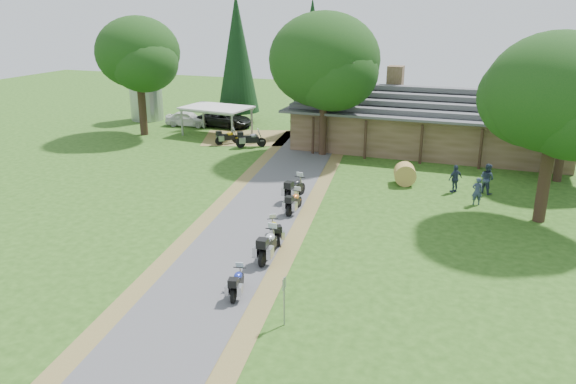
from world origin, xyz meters
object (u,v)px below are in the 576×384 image
(lodge, at_px, (430,118))
(motorcycle_row_a, at_px, (237,281))
(carport, at_px, (217,121))
(motorcycle_row_e, at_px, (295,187))
(silo, at_px, (145,87))
(motorcycle_carport_a, at_px, (228,136))
(motorcycle_carport_b, at_px, (251,138))
(motorcycle_row_b, at_px, (268,244))
(hay_bale, at_px, (405,174))
(car_dark_suv, at_px, (225,115))
(car_white_sedan, at_px, (188,117))
(motorcycle_row_d, at_px, (294,201))
(motorcycle_row_c, at_px, (275,229))

(lodge, height_order, motorcycle_row_a, lodge)
(carport, height_order, motorcycle_row_e, carport)
(silo, distance_m, carport, 10.44)
(carport, xyz_separation_m, motorcycle_row_a, (13.62, -25.17, -0.65))
(motorcycle_carport_a, relative_size, motorcycle_carport_b, 0.88)
(motorcycle_row_b, bearing_deg, hay_bale, -21.00)
(lodge, distance_m, motorcycle_carport_b, 13.99)
(motorcycle_row_b, bearing_deg, car_dark_suv, 25.85)
(car_white_sedan, height_order, car_dark_suv, car_dark_suv)
(motorcycle_row_d, bearing_deg, car_dark_suv, 36.70)
(silo, relative_size, motorcycle_row_d, 3.39)
(carport, bearing_deg, silo, 165.11)
(motorcycle_row_d, xyz_separation_m, motorcycle_row_e, (-0.66, 2.05, 0.09))
(lodge, bearing_deg, silo, 174.41)
(lodge, xyz_separation_m, motorcycle_row_c, (-4.71, -20.84, -1.87))
(silo, bearing_deg, motorcycle_row_d, -41.30)
(car_white_sedan, relative_size, motorcycle_row_a, 3.16)
(motorcycle_row_a, bearing_deg, carport, 16.28)
(carport, relative_size, car_white_sedan, 1.07)
(motorcycle_row_c, relative_size, motorcycle_carport_b, 0.80)
(silo, bearing_deg, hay_bale, -24.64)
(carport, relative_size, motorcycle_row_a, 3.39)
(carport, bearing_deg, car_white_sedan, 157.65)
(motorcycle_row_a, xyz_separation_m, motorcycle_carport_b, (-9.06, 22.03, 0.16))
(motorcycle_row_d, height_order, hay_bale, hay_bale)
(motorcycle_row_d, bearing_deg, carport, 40.04)
(motorcycle_carport_a, xyz_separation_m, hay_bale, (15.17, -5.88, 0.03))
(silo, height_order, motorcycle_row_c, silo)
(motorcycle_row_b, xyz_separation_m, hay_bale, (3.96, 13.06, -0.06))
(motorcycle_carport_b, bearing_deg, lodge, -13.78)
(motorcycle_row_c, height_order, motorcycle_carport_a, motorcycle_carport_a)
(motorcycle_row_d, relative_size, hay_bale, 1.39)
(car_white_sedan, distance_m, motorcycle_row_a, 32.80)
(motorcycle_row_b, relative_size, motorcycle_row_e, 1.01)
(car_white_sedan, bearing_deg, motorcycle_carport_b, -128.30)
(motorcycle_carport_b, distance_m, hay_bale, 14.07)
(lodge, xyz_separation_m, motorcycle_carport_a, (-15.45, -3.85, -1.81))
(carport, relative_size, motorcycle_row_e, 2.67)
(car_dark_suv, height_order, motorcycle_row_a, car_dark_suv)
(car_dark_suv, relative_size, motorcycle_carport_b, 2.64)
(lodge, xyz_separation_m, car_dark_suv, (-18.63, 2.15, -1.38))
(motorcycle_carport_b, bearing_deg, motorcycle_row_e, -86.34)
(motorcycle_row_b, height_order, motorcycle_row_d, motorcycle_row_b)
(lodge, xyz_separation_m, silo, (-27.34, 2.68, 0.70))
(lodge, distance_m, motorcycle_row_c, 21.45)
(lodge, bearing_deg, car_dark_suv, 173.42)
(silo, height_order, car_dark_suv, silo)
(motorcycle_row_b, bearing_deg, motorcycle_row_c, 9.34)
(motorcycle_row_d, bearing_deg, motorcycle_row_e, 19.07)
(motorcycle_row_c, bearing_deg, car_dark_suv, -1.72)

